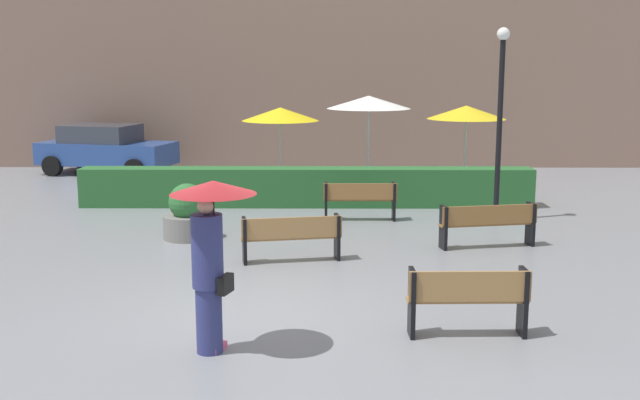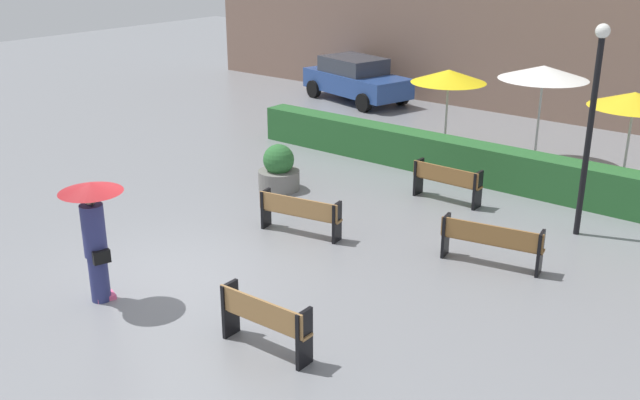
# 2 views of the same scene
# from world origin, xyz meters

# --- Properties ---
(ground_plane) EXTENTS (60.00, 60.00, 0.00)m
(ground_plane) POSITION_xyz_m (0.00, 0.00, 0.00)
(ground_plane) COLOR gray
(bench_mid_center) EXTENTS (1.80, 0.64, 0.82)m
(bench_mid_center) POSITION_xyz_m (0.53, 3.08, 0.49)
(bench_mid_center) COLOR #9E7242
(bench_mid_center) RESTS_ON ground
(bench_back_row) EXTENTS (1.65, 0.37, 0.86)m
(bench_back_row) POSITION_xyz_m (1.91, 6.66, 0.51)
(bench_back_row) COLOR olive
(bench_back_row) RESTS_ON ground
(bench_near_right) EXTENTS (1.57, 0.37, 0.89)m
(bench_near_right) POSITION_xyz_m (2.96, -0.62, 0.53)
(bench_near_right) COLOR #9E7242
(bench_near_right) RESTS_ON ground
(bench_far_right) EXTENTS (1.91, 0.67, 0.84)m
(bench_far_right) POSITION_xyz_m (4.25, 4.16, 0.51)
(bench_far_right) COLOR olive
(bench_far_right) RESTS_ON ground
(pedestrian_with_umbrella) EXTENTS (1.03, 1.03, 2.13)m
(pedestrian_with_umbrella) POSITION_xyz_m (-0.24, -1.18, 1.40)
(pedestrian_with_umbrella) COLOR navy
(pedestrian_with_umbrella) RESTS_ON ground
(planter_pot) EXTENTS (0.99, 0.99, 1.12)m
(planter_pot) POSITION_xyz_m (-1.64, 4.89, 0.48)
(planter_pot) COLOR slate
(planter_pot) RESTS_ON ground
(lamp_post) EXTENTS (0.28, 0.28, 4.25)m
(lamp_post) POSITION_xyz_m (4.96, 6.66, 2.58)
(lamp_post) COLOR black
(lamp_post) RESTS_ON ground
(patio_umbrella_yellow) EXTENTS (2.05, 2.05, 2.33)m
(patio_umbrella_yellow) POSITION_xyz_m (-0.06, 10.08, 2.15)
(patio_umbrella_yellow) COLOR silver
(patio_umbrella_yellow) RESTS_ON ground
(patio_umbrella_white) EXTENTS (2.29, 2.29, 2.62)m
(patio_umbrella_white) POSITION_xyz_m (2.32, 10.71, 2.44)
(patio_umbrella_white) COLOR silver
(patio_umbrella_white) RESTS_ON ground
(patio_umbrella_yellow_far) EXTENTS (2.07, 2.07, 2.39)m
(patio_umbrella_yellow_far) POSITION_xyz_m (4.84, 9.93, 2.21)
(patio_umbrella_yellow_far) COLOR silver
(patio_umbrella_yellow_far) RESTS_ON ground
(hedge_strip) EXTENTS (11.12, 0.70, 0.95)m
(hedge_strip) POSITION_xyz_m (0.67, 8.40, 0.48)
(hedge_strip) COLOR #28602D
(hedge_strip) RESTS_ON ground
(building_facade) EXTENTS (28.00, 1.20, 10.96)m
(building_facade) POSITION_xyz_m (0.00, 16.00, 5.48)
(building_facade) COLOR #846656
(building_facade) RESTS_ON ground
(parked_car) EXTENTS (4.50, 2.77, 1.57)m
(parked_car) POSITION_xyz_m (-5.87, 13.87, 0.82)
(parked_car) COLOR #28478C
(parked_car) RESTS_ON ground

